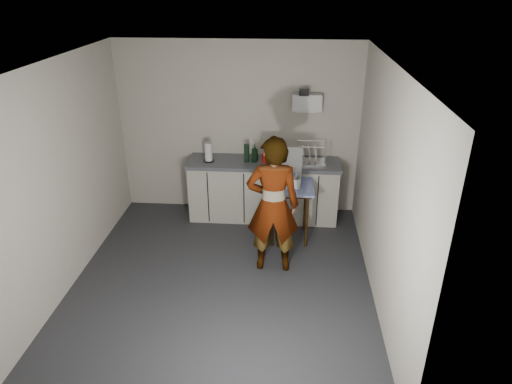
# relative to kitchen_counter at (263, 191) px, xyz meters

# --- Properties ---
(ground) EXTENTS (4.00, 4.00, 0.00)m
(ground) POSITION_rel_kitchen_counter_xyz_m (-0.40, -1.70, -0.43)
(ground) COLOR #26272B
(ground) RESTS_ON ground
(wall_back) EXTENTS (3.60, 0.02, 2.60)m
(wall_back) POSITION_rel_kitchen_counter_xyz_m (-0.40, 0.29, 0.87)
(wall_back) COLOR beige
(wall_back) RESTS_ON ground
(wall_right) EXTENTS (0.02, 4.00, 2.60)m
(wall_right) POSITION_rel_kitchen_counter_xyz_m (1.39, -1.70, 0.87)
(wall_right) COLOR beige
(wall_right) RESTS_ON ground
(wall_left) EXTENTS (0.02, 4.00, 2.60)m
(wall_left) POSITION_rel_kitchen_counter_xyz_m (-2.19, -1.70, 0.87)
(wall_left) COLOR beige
(wall_left) RESTS_ON ground
(ceiling) EXTENTS (3.60, 4.00, 0.01)m
(ceiling) POSITION_rel_kitchen_counter_xyz_m (-0.40, -1.70, 2.17)
(ceiling) COLOR white
(ceiling) RESTS_ON wall_back
(kitchen_counter) EXTENTS (2.24, 0.62, 0.91)m
(kitchen_counter) POSITION_rel_kitchen_counter_xyz_m (0.00, 0.00, 0.00)
(kitchen_counter) COLOR black
(kitchen_counter) RESTS_ON ground
(wall_shelf) EXTENTS (0.42, 0.18, 0.37)m
(wall_shelf) POSITION_rel_kitchen_counter_xyz_m (0.60, 0.22, 1.32)
(wall_shelf) COLOR white
(wall_shelf) RESTS_ON ground
(side_table) EXTENTS (0.64, 0.64, 0.81)m
(side_table) POSITION_rel_kitchen_counter_xyz_m (0.40, -0.60, 0.28)
(side_table) COLOR #35200C
(side_table) RESTS_ON ground
(standing_man) EXTENTS (0.66, 0.45, 1.76)m
(standing_man) POSITION_rel_kitchen_counter_xyz_m (0.19, -1.36, 0.45)
(standing_man) COLOR #B2A593
(standing_man) RESTS_ON ground
(soap_bottle) EXTENTS (0.11, 0.11, 0.27)m
(soap_bottle) POSITION_rel_kitchen_counter_xyz_m (-0.13, -0.01, 0.62)
(soap_bottle) COLOR black
(soap_bottle) RESTS_ON kitchen_counter
(soda_can) EXTENTS (0.07, 0.07, 0.13)m
(soda_can) POSITION_rel_kitchen_counter_xyz_m (0.01, -0.03, 0.55)
(soda_can) COLOR red
(soda_can) RESTS_ON kitchen_counter
(dark_bottle) EXTENTS (0.08, 0.08, 0.27)m
(dark_bottle) POSITION_rel_kitchen_counter_xyz_m (-0.25, -0.02, 0.62)
(dark_bottle) COLOR black
(dark_bottle) RESTS_ON kitchen_counter
(paper_towel) EXTENTS (0.16, 0.16, 0.28)m
(paper_towel) POSITION_rel_kitchen_counter_xyz_m (-0.81, -0.05, 0.62)
(paper_towel) COLOR black
(paper_towel) RESTS_ON kitchen_counter
(dish_rack) EXTENTS (0.43, 0.32, 0.30)m
(dish_rack) POSITION_rel_kitchen_counter_xyz_m (0.68, 0.00, 0.55)
(dish_rack) COLOR white
(dish_rack) RESTS_ON kitchen_counter
(bakery_box) EXTENTS (0.35, 0.36, 0.47)m
(bakery_box) POSITION_rel_kitchen_counter_xyz_m (0.37, -0.52, 0.49)
(bakery_box) COLOR white
(bakery_box) RESTS_ON side_table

